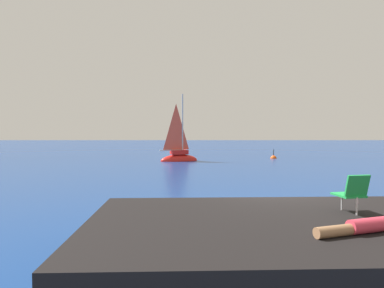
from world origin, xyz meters
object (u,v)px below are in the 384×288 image
(sailboat_near, at_px, (178,157))
(person_sunbather, at_px, (364,226))
(beach_chair, at_px, (351,191))
(marker_buoy, at_px, (272,158))

(sailboat_near, height_order, person_sunbather, sailboat_near)
(beach_chair, bearing_deg, person_sunbather, 152.44)
(sailboat_near, bearing_deg, person_sunbather, -101.91)
(person_sunbather, height_order, beach_chair, beach_chair)
(beach_chair, bearing_deg, sailboat_near, -0.32)
(sailboat_near, distance_m, person_sunbather, 23.53)
(sailboat_near, distance_m, marker_buoy, 8.87)
(person_sunbather, distance_m, beach_chair, 1.39)
(person_sunbather, bearing_deg, beach_chair, -125.15)
(person_sunbather, bearing_deg, sailboat_near, -99.42)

